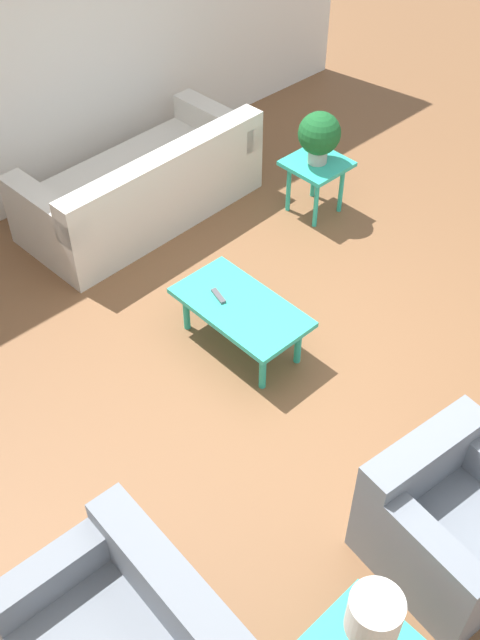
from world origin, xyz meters
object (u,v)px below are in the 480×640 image
coffee_table (241,310)px  side_table_plant (316,170)px  armchair (450,521)px  sofa (144,188)px  table_lamp (373,620)px  potted_plant (319,135)px

coffee_table → side_table_plant: 1.79m
side_table_plant → armchair: bearing=145.1°
coffee_table → side_table_plant: size_ratio=1.97×
armchair → side_table_plant: (2.76, -1.92, 0.11)m
sofa → armchair: size_ratio=2.36×
table_lamp → sofa: bearing=-24.2°
armchair → potted_plant: 3.39m
potted_plant → sofa: bearing=49.3°
potted_plant → table_lamp: table_lamp is taller
table_lamp → potted_plant: bearing=-44.6°
sofa → potted_plant: 1.56m
side_table_plant → sofa: bearing=49.3°
sofa → table_lamp: 4.29m
sofa → coffee_table: 1.80m
table_lamp → coffee_table: bearing=-30.3°
armchair → potted_plant: size_ratio=1.99×
armchair → side_table_plant: armchair is taller
sofa → table_lamp: size_ratio=4.49×
armchair → coffee_table: 2.01m
sofa → armchair: 3.81m
armchair → side_table_plant: size_ratio=1.80×
sofa → potted_plant: potted_plant is taller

